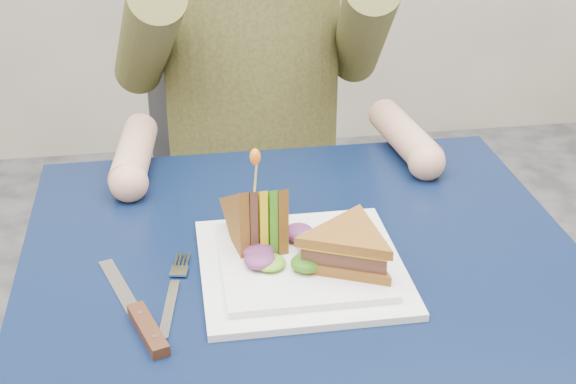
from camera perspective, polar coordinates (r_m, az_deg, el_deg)
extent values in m
cube|color=black|center=(1.05, 1.43, -6.25)|extent=(0.75, 0.75, 0.03)
cylinder|color=#595B5E|center=(1.53, -13.13, -11.80)|extent=(0.04, 0.04, 0.70)
cylinder|color=#595B5E|center=(1.59, 10.77, -9.61)|extent=(0.04, 0.04, 0.70)
cube|color=#47474C|center=(1.74, -2.42, -1.63)|extent=(0.42, 0.40, 0.04)
cube|color=#47474C|center=(1.80, -3.26, 8.16)|extent=(0.42, 0.03, 0.46)
cylinder|color=#47474C|center=(1.72, -7.66, -11.67)|extent=(0.02, 0.02, 0.43)
cylinder|color=#47474C|center=(1.76, 4.34, -10.59)|extent=(0.02, 0.02, 0.43)
cylinder|color=#47474C|center=(2.00, -8.02, -5.49)|extent=(0.02, 0.02, 0.43)
cylinder|color=#47474C|center=(2.03, 2.22, -4.67)|extent=(0.02, 0.02, 0.43)
cylinder|color=#4C4A22|center=(1.55, -2.65, 11.59)|extent=(0.34, 0.34, 0.52)
cylinder|color=brown|center=(1.46, -10.03, 10.68)|extent=(0.15, 0.39, 0.31)
cylinder|color=tan|center=(1.31, -10.88, 2.73)|extent=(0.08, 0.20, 0.06)
sphere|color=tan|center=(1.23, -11.26, 0.65)|extent=(0.06, 0.06, 0.06)
cylinder|color=brown|center=(1.50, 5.33, 11.47)|extent=(0.15, 0.39, 0.31)
cylinder|color=tan|center=(1.37, 8.29, 3.99)|extent=(0.08, 0.20, 0.06)
sphere|color=tan|center=(1.29, 9.82, 2.12)|extent=(0.06, 0.06, 0.06)
cube|color=white|center=(1.04, 0.97, -5.37)|extent=(0.26, 0.26, 0.01)
cube|color=white|center=(1.04, 0.98, -4.91)|extent=(0.21, 0.21, 0.01)
cube|color=silver|center=(0.98, -8.44, -8.20)|extent=(0.03, 0.12, 0.00)
cube|color=silver|center=(1.05, -7.76, -5.60)|extent=(0.03, 0.03, 0.00)
cube|color=silver|center=(1.07, -7.95, -4.79)|extent=(0.01, 0.03, 0.00)
cube|color=silver|center=(1.07, -7.68, -4.80)|extent=(0.01, 0.03, 0.00)
cube|color=silver|center=(1.07, -7.42, -4.80)|extent=(0.01, 0.03, 0.00)
cube|color=silver|center=(1.07, -7.15, -4.81)|extent=(0.01, 0.03, 0.00)
cube|color=silver|center=(1.03, -11.85, -6.66)|extent=(0.06, 0.13, 0.00)
cube|color=black|center=(0.95, -9.93, -9.62)|extent=(0.05, 0.10, 0.01)
cylinder|color=silver|center=(0.96, -10.46, -8.47)|extent=(0.01, 0.01, 0.00)
cylinder|color=silver|center=(0.92, -9.45, -10.13)|extent=(0.01, 0.01, 0.00)
cylinder|color=tan|center=(1.02, -2.32, 1.09)|extent=(0.01, 0.01, 0.06)
ellipsoid|color=orange|center=(1.00, -2.35, 2.51)|extent=(0.01, 0.01, 0.02)
torus|color=#9E4C7A|center=(1.03, 1.76, -3.76)|extent=(0.04, 0.04, 0.02)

